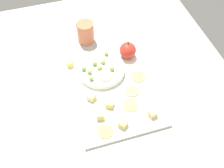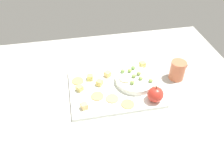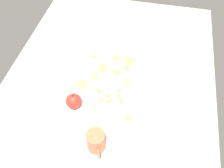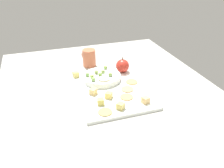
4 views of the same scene
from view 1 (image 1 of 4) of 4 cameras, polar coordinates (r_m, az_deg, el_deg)
name	(u,v)px [view 1 (image 1 of 4)]	position (r cm, az deg, el deg)	size (l,w,h in cm)	color
table	(115,104)	(107.29, 0.67, -3.79)	(128.62, 95.11, 3.09)	#B5B5AB
platter	(112,91)	(107.77, 0.07, -1.45)	(39.13, 29.96, 1.29)	white
serving_dish	(101,70)	(111.98, -2.03, 2.75)	(17.63, 17.63, 2.53)	white
apple_whole	(128,50)	(116.32, 3.05, 6.48)	(6.55, 6.55, 6.55)	red
apple_stem	(128,43)	(113.63, 3.13, 7.86)	(0.50, 0.50, 1.20)	brown
cheese_cube_0	(91,97)	(104.15, -3.97, -2.53)	(2.53, 2.53, 2.53)	#F1C878
cheese_cube_1	(153,114)	(100.92, 7.84, -5.66)	(2.53, 2.53, 2.53)	#ECC279
cheese_cube_2	(123,124)	(97.93, 2.15, -7.68)	(2.53, 2.53, 2.53)	#E2CD6C
cheese_cube_3	(100,116)	(99.63, -2.30, -6.10)	(2.53, 2.53, 2.53)	#E1D568
cheese_cube_4	(110,104)	(102.19, -0.44, -3.87)	(2.53, 2.53, 2.53)	#EFD46F
cheese_cube_5	(70,64)	(115.17, -8.14, 3.90)	(2.53, 2.53, 2.53)	#E0CE6D
cracker_0	(132,91)	(107.12, 3.91, -1.33)	(5.34, 5.34, 0.40)	tan
cracker_1	(105,132)	(97.68, -1.32, -9.13)	(5.34, 5.34, 0.40)	tan
cracker_2	(131,105)	(103.35, 3.63, -4.13)	(5.34, 5.34, 0.40)	tan
cracker_3	(138,77)	(111.47, 5.06, 1.39)	(5.34, 5.34, 0.40)	tan
grape_0	(103,62)	(111.94, -1.80, 4.30)	(1.93, 1.74, 1.57)	#95B758
grape_1	(106,53)	(114.92, -1.12, 5.90)	(1.93, 1.74, 1.59)	#92BD57
grape_2	(100,68)	(109.95, -2.39, 3.18)	(1.93, 1.74, 1.63)	#8BBA58
grape_3	(84,68)	(109.95, -5.45, 3.00)	(1.93, 1.74, 1.80)	#87BC5E
grape_4	(89,72)	(108.84, -4.35, 2.38)	(1.93, 1.74, 1.63)	#9AC253
grape_5	(95,63)	(111.42, -3.34, 4.00)	(1.93, 1.74, 1.75)	#95AA58
grape_6	(91,78)	(106.69, -4.03, 1.14)	(1.93, 1.74, 1.77)	#8FC360
grape_7	(112,69)	(109.47, 0.01, 2.99)	(1.93, 1.74, 1.73)	#89AF54
apple_slice_0	(104,76)	(107.89, -1.51, 1.56)	(5.18, 5.18, 0.60)	beige
cup	(85,32)	(124.48, -5.14, 9.90)	(9.62, 6.84, 9.00)	#D7724C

